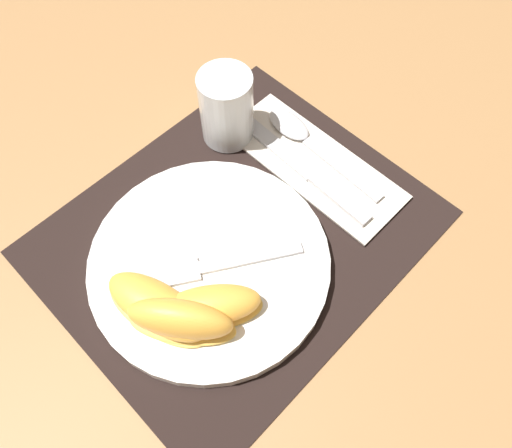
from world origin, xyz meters
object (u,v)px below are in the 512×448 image
Objects in this scene: citrus_wedge_1 at (180,320)px; spoon at (303,136)px; plate at (210,263)px; juice_glass at (227,111)px; fork at (206,267)px; citrus_wedge_0 at (157,307)px; knife at (303,168)px; citrus_wedge_2 at (211,306)px.

spoon is at bearing 16.78° from citrus_wedge_1.
juice_glass is (0.14, 0.12, 0.03)m from plate.
citrus_wedge_0 reaches higher than fork.
fork is 0.07m from citrus_wedge_0.
knife is 0.24m from citrus_wedge_1.
plate is 1.20× the size of knife.
citrus_wedge_1 is 0.03m from citrus_wedge_2.
juice_glass is at bearing 30.32° from citrus_wedge_0.
spoon is 0.28m from citrus_wedge_0.
citrus_wedge_0 is at bearing 103.13° from citrus_wedge_1.
juice_glass reaches higher than citrus_wedge_2.
citrus_wedge_2 is (-0.03, -0.04, 0.01)m from fork.
citrus_wedge_2 is at bearing -129.95° from plate.
spoon is (0.04, 0.03, 0.00)m from knife.
plate is 0.19m from juice_glass.
knife is 1.97× the size of citrus_wedge_1.
citrus_wedge_0 is 1.17× the size of citrus_wedge_2.
citrus_wedge_0 is 0.03m from citrus_wedge_1.
citrus_wedge_2 reaches higher than knife.
citrus_wedge_1 is (-0.23, -0.05, 0.03)m from knife.
knife is at bearing -78.08° from juice_glass.
citrus_wedge_0 is at bearing -178.12° from fork.
citrus_wedge_1 reaches higher than citrus_wedge_0.
spoon reaches higher than knife.
citrus_wedge_2 is at bearing -164.20° from knife.
juice_glass reaches higher than knife.
citrus_wedge_2 is (-0.18, -0.16, -0.01)m from juice_glass.
plate is 2.37× the size of citrus_wedge_2.
plate is at bearing 5.52° from citrus_wedge_0.
plate reaches higher than spoon.
citrus_wedge_0 is 1.16× the size of citrus_wedge_1.
citrus_wedge_0 is at bearing -169.17° from spoon.
juice_glass is at bearing 40.01° from plate.
juice_glass is 0.43× the size of knife.
fork is 1.28× the size of citrus_wedge_0.
fork is at bearing 53.89° from citrus_wedge_2.
citrus_wedge_1 is at bearing -163.22° from spoon.
spoon is 0.26m from citrus_wedge_2.
fork is at bearing -149.21° from plate.
citrus_wedge_1 reaches higher than citrus_wedge_2.
knife is at bearing 4.84° from citrus_wedge_0.
juice_glass is 0.26m from citrus_wedge_1.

